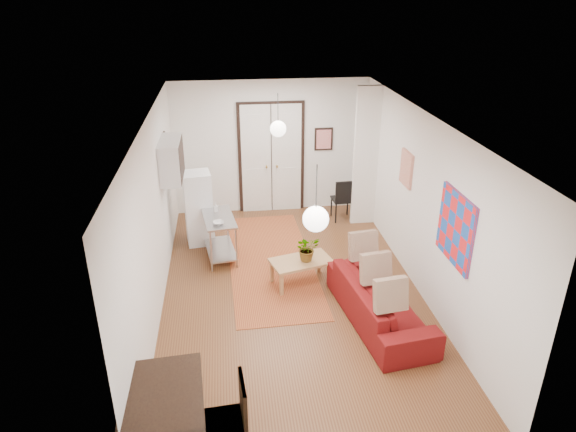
{
  "coord_description": "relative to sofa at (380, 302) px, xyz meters",
  "views": [
    {
      "loc": [
        -0.97,
        -7.19,
        4.67
      ],
      "look_at": [
        -0.03,
        0.31,
        1.25
      ],
      "focal_mm": 32.0,
      "sensor_mm": 36.0,
      "label": 1
    }
  ],
  "objects": [
    {
      "name": "dining_table",
      "position": [
        -2.95,
        -2.21,
        0.39
      ],
      "size": [
        0.95,
        1.53,
        0.82
      ],
      "rotation": [
        0.0,
        0.0,
        0.07
      ],
      "color": "black",
      "rests_on": "floor"
    },
    {
      "name": "floor",
      "position": [
        -1.2,
        0.94,
        -0.33
      ],
      "size": [
        7.0,
        7.0,
        0.0
      ],
      "primitive_type": "plane",
      "color": "brown",
      "rests_on": "ground"
    },
    {
      "name": "sofa",
      "position": [
        0.0,
        0.0,
        0.0
      ],
      "size": [
        1.19,
        2.37,
        0.66
      ],
      "primitive_type": "imported",
      "rotation": [
        0.0,
        0.0,
        1.71
      ],
      "color": "maroon",
      "rests_on": "floor"
    },
    {
      "name": "wall_front",
      "position": [
        -1.2,
        -2.56,
        1.12
      ],
      "size": [
        4.2,
        0.02,
        2.9
      ],
      "primitive_type": "cube",
      "color": "white",
      "rests_on": "floor"
    },
    {
      "name": "wall_cabinet",
      "position": [
        -3.12,
        2.44,
        1.57
      ],
      "size": [
        0.35,
        1.0,
        0.7
      ],
      "primitive_type": "cube",
      "color": "silver",
      "rests_on": "wall_left"
    },
    {
      "name": "black_side_chair",
      "position": [
        0.25,
        3.79,
        0.22
      ],
      "size": [
        0.45,
        0.46,
        0.94
      ],
      "rotation": [
        0.0,
        0.0,
        3.21
      ],
      "color": "black",
      "rests_on": "floor"
    },
    {
      "name": "painting_popart",
      "position": [
        0.87,
        -0.31,
        1.32
      ],
      "size": [
        0.05,
        1.0,
        1.0
      ],
      "primitive_type": "cube",
      "color": "red",
      "rests_on": "wall_right"
    },
    {
      "name": "double_doors",
      "position": [
        -1.2,
        4.39,
        0.87
      ],
      "size": [
        1.44,
        0.06,
        2.5
      ],
      "primitive_type": "cube",
      "color": "white",
      "rests_on": "wall_back"
    },
    {
      "name": "print_left",
      "position": [
        -3.27,
        2.94,
        1.62
      ],
      "size": [
        0.03,
        0.44,
        0.54
      ],
      "primitive_type": "cube",
      "color": "olive",
      "rests_on": "wall_left"
    },
    {
      "name": "ceiling",
      "position": [
        -1.2,
        0.94,
        2.57
      ],
      "size": [
        4.2,
        7.0,
        0.02
      ],
      "primitive_type": "cube",
      "color": "white",
      "rests_on": "wall_back"
    },
    {
      "name": "kitchen_counter",
      "position": [
        -2.37,
        2.31,
        0.18
      ],
      "size": [
        0.68,
        1.13,
        0.82
      ],
      "rotation": [
        0.0,
        0.0,
        0.14
      ],
      "color": "#A8AAAD",
      "rests_on": "floor"
    },
    {
      "name": "painting_abstract",
      "position": [
        0.87,
        1.74,
        1.47
      ],
      "size": [
        0.05,
        0.5,
        0.6
      ],
      "primitive_type": "cube",
      "color": "#F7E6CE",
      "rests_on": "wall_right"
    },
    {
      "name": "pendant_back",
      "position": [
        -1.2,
        2.94,
        1.92
      ],
      "size": [
        0.3,
        0.3,
        0.8
      ],
      "color": "silver",
      "rests_on": "ceiling"
    },
    {
      "name": "poster_back",
      "position": [
        -0.05,
        4.41,
        1.27
      ],
      "size": [
        0.4,
        0.03,
        0.5
      ],
      "primitive_type": "cube",
      "color": "red",
      "rests_on": "wall_back"
    },
    {
      "name": "fridge",
      "position": [
        -2.76,
        2.98,
        0.39
      ],
      "size": [
        0.58,
        0.58,
        1.45
      ],
      "primitive_type": "cube",
      "rotation": [
        0.0,
        0.0,
        0.14
      ],
      "color": "white",
      "rests_on": "floor"
    },
    {
      "name": "bowl",
      "position": [
        -2.37,
        2.01,
        0.51
      ],
      "size": [
        0.24,
        0.24,
        0.05
      ],
      "primitive_type": "imported",
      "rotation": [
        0.0,
        0.0,
        0.28
      ],
      "color": "beige",
      "rests_on": "kitchen_counter"
    },
    {
      "name": "wall_back",
      "position": [
        -1.2,
        4.44,
        1.12
      ],
      "size": [
        4.2,
        0.02,
        2.9
      ],
      "primitive_type": "cube",
      "color": "white",
      "rests_on": "floor"
    },
    {
      "name": "wall_left",
      "position": [
        -3.3,
        0.94,
        1.12
      ],
      "size": [
        0.02,
        7.0,
        2.9
      ],
      "primitive_type": "cube",
      "color": "white",
      "rests_on": "floor"
    },
    {
      "name": "kilim_rug",
      "position": [
        -1.46,
        2.01,
        -0.33
      ],
      "size": [
        1.59,
        4.01,
        0.01
      ],
      "primitive_type": "cube",
      "rotation": [
        0.0,
        0.0,
        0.02
      ],
      "color": "#A95A2A",
      "rests_on": "floor"
    },
    {
      "name": "pendant_front",
      "position": [
        -1.2,
        -1.06,
        1.92
      ],
      "size": [
        0.3,
        0.3,
        0.8
      ],
      "color": "silver",
      "rests_on": "ceiling"
    },
    {
      "name": "potted_plant",
      "position": [
        -0.91,
        1.2,
        0.33
      ],
      "size": [
        0.43,
        0.47,
        0.44
      ],
      "primitive_type": "imported",
      "rotation": [
        0.0,
        0.0,
        0.27
      ],
      "color": "#336B30",
      "rests_on": "coffee_table"
    },
    {
      "name": "stub_partition",
      "position": [
        0.65,
        3.49,
        1.12
      ],
      "size": [
        0.5,
        0.1,
        2.9
      ],
      "primitive_type": "cube",
      "color": "white",
      "rests_on": "floor"
    },
    {
      "name": "dining_chair_far",
      "position": [
        -2.35,
        -2.11,
        0.25
      ],
      "size": [
        0.52,
        0.7,
        1.01
      ],
      "rotation": [
        0.0,
        0.0,
        -1.5
      ],
      "color": "#362011",
      "rests_on": "floor"
    },
    {
      "name": "wall_right",
      "position": [
        0.9,
        0.94,
        1.12
      ],
      "size": [
        0.02,
        7.0,
        2.9
      ],
      "primitive_type": "cube",
      "color": "white",
      "rests_on": "floor"
    },
    {
      "name": "dining_chair_near",
      "position": [
        -2.35,
        -2.11,
        0.25
      ],
      "size": [
        0.52,
        0.7,
        1.01
      ],
      "rotation": [
        0.0,
        0.0,
        -1.5
      ],
      "color": "#362011",
      "rests_on": "floor"
    },
    {
      "name": "coffee_table",
      "position": [
        -1.01,
        1.2,
        0.06
      ],
      "size": [
        1.12,
        0.8,
        0.45
      ],
      "rotation": [
        0.0,
        0.0,
        0.27
      ],
      "color": "tan",
      "rests_on": "floor"
    },
    {
      "name": "soap_bottle",
      "position": [
        -2.42,
        2.56,
        0.57
      ],
      "size": [
        0.1,
        0.1,
        0.17
      ],
      "primitive_type": "imported",
      "rotation": [
        0.0,
        0.0,
        0.28
      ],
      "color": "teal",
      "rests_on": "kitchen_counter"
    }
  ]
}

